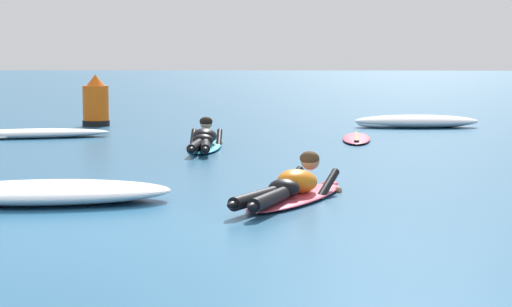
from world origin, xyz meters
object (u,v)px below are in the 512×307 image
at_px(surfer_far, 204,141).
at_px(channel_marker_buoy, 96,105).
at_px(drifting_surfboard, 356,138).
at_px(surfer_near, 292,189).

height_order(surfer_far, channel_marker_buoy, channel_marker_buoy).
relative_size(drifting_surfboard, channel_marker_buoy, 2.00).
relative_size(surfer_far, drifting_surfboard, 1.24).
relative_size(surfer_near, drifting_surfboard, 1.13).
relative_size(surfer_near, surfer_far, 0.91).
relative_size(surfer_near, channel_marker_buoy, 2.27).
distance_m(surfer_near, drifting_surfboard, 7.07).
bearing_deg(surfer_near, drifting_surfboard, 81.11).
height_order(surfer_far, drifting_surfboard, surfer_far).
relative_size(surfer_far, channel_marker_buoy, 2.48).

